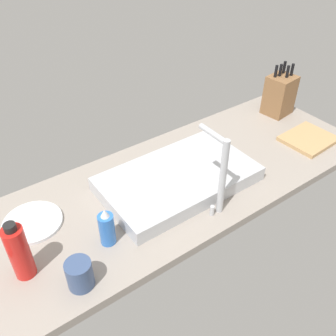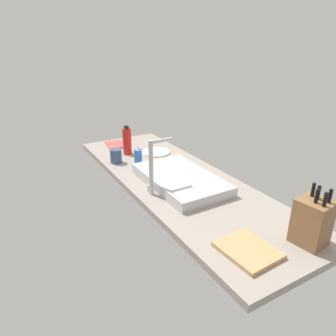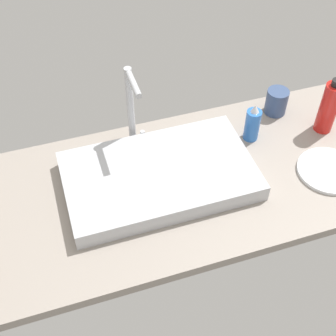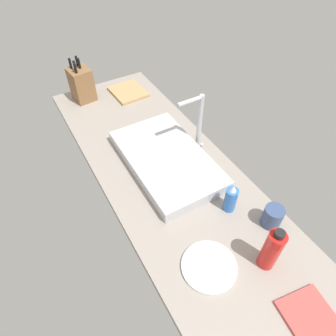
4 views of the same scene
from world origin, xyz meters
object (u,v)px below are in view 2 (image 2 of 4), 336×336
(water_bottle, at_px, (127,141))
(soap_bottle, at_px, (138,158))
(faucet, at_px, (153,163))
(cutting_board, at_px, (248,250))
(sink_basin, at_px, (180,179))
(knife_block, at_px, (312,222))
(dish_towel, at_px, (117,144))
(coffee_mug, at_px, (116,156))
(dinner_plate, at_px, (156,152))

(water_bottle, bearing_deg, soap_bottle, 172.18)
(faucet, height_order, cutting_board, faucet)
(sink_basin, height_order, knife_block, knife_block)
(soap_bottle, bearing_deg, dish_towel, -5.12)
(knife_block, distance_m, coffee_mug, 1.30)
(cutting_board, distance_m, water_bottle, 1.30)
(cutting_board, xyz_separation_m, dish_towel, (1.52, -0.05, -0.00))
(cutting_board, bearing_deg, dinner_plate, -10.74)
(faucet, height_order, water_bottle, faucet)
(soap_bottle, relative_size, dish_towel, 0.76)
(knife_block, xyz_separation_m, water_bottle, (1.37, 0.22, -0.00))
(knife_block, distance_m, dish_towel, 1.61)
(knife_block, relative_size, dinner_plate, 1.24)
(faucet, xyz_separation_m, water_bottle, (0.66, -0.13, -0.08))
(coffee_mug, bearing_deg, cutting_board, -175.27)
(soap_bottle, distance_m, water_bottle, 0.27)
(faucet, bearing_deg, cutting_board, -172.09)
(sink_basin, xyz_separation_m, dish_towel, (0.85, 0.05, -0.02))
(sink_basin, distance_m, water_bottle, 0.63)
(faucet, height_order, coffee_mug, faucet)
(knife_block, height_order, soap_bottle, knife_block)
(dinner_plate, bearing_deg, water_bottle, 65.00)
(water_bottle, bearing_deg, sink_basin, -174.29)
(sink_basin, bearing_deg, dinner_plate, -13.37)
(sink_basin, relative_size, soap_bottle, 4.08)
(faucet, height_order, dish_towel, faucet)
(water_bottle, distance_m, coffee_mug, 0.19)
(cutting_board, xyz_separation_m, soap_bottle, (1.03, -0.00, 0.05))
(knife_block, xyz_separation_m, cutting_board, (0.08, 0.26, -0.09))
(knife_block, distance_m, water_bottle, 1.39)
(knife_block, height_order, coffee_mug, knife_block)
(sink_basin, bearing_deg, water_bottle, 5.71)
(water_bottle, distance_m, dinner_plate, 0.23)
(cutting_board, distance_m, dinner_plate, 1.22)
(knife_block, xyz_separation_m, dinner_plate, (1.28, 0.03, -0.09))
(water_bottle, height_order, dish_towel, water_bottle)
(dinner_plate, distance_m, dish_towel, 0.36)
(cutting_board, relative_size, dish_towel, 1.16)
(knife_block, bearing_deg, dish_towel, 0.50)
(sink_basin, xyz_separation_m, cutting_board, (-0.67, 0.10, -0.02))
(sink_basin, xyz_separation_m, soap_bottle, (0.36, 0.10, 0.03))
(sink_basin, height_order, soap_bottle, soap_bottle)
(faucet, relative_size, coffee_mug, 3.24)
(water_bottle, height_order, coffee_mug, water_bottle)
(cutting_board, relative_size, coffee_mug, 2.36)
(coffee_mug, bearing_deg, soap_bottle, -145.43)
(sink_basin, xyz_separation_m, knife_block, (-0.74, -0.16, 0.07))
(soap_bottle, bearing_deg, sink_basin, -164.75)
(soap_bottle, height_order, water_bottle, water_bottle)
(sink_basin, height_order, dinner_plate, sink_basin)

